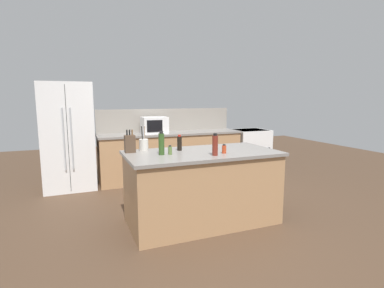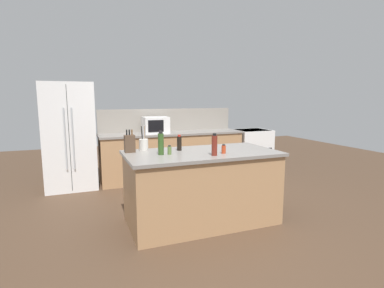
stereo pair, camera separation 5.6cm
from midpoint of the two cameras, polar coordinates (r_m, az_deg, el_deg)
ground_plane at (r=4.11m, az=2.23°, el=-14.47°), size 14.00×14.00×0.00m
back_counter_run at (r=6.06m, az=-3.43°, el=-2.19°), size 2.86×0.66×0.94m
wall_backsplash at (r=6.26m, az=-4.38°, el=4.61°), size 2.82×0.03×0.46m
kitchen_island at (r=3.95m, az=2.27°, el=-8.18°), size 1.95×0.99×0.94m
refrigerator at (r=5.75m, az=-22.03°, el=1.37°), size 0.87×0.75×1.89m
range_oven at (r=6.84m, az=11.50°, el=-1.12°), size 0.76×0.65×0.92m
microwave at (r=5.87m, az=-6.67°, el=3.60°), size 0.48×0.39×0.32m
knife_block at (r=3.86m, az=-11.38°, el=0.10°), size 0.13×0.10×0.29m
utensil_crock at (r=3.98m, az=-8.80°, el=-0.02°), size 0.12×0.12×0.32m
soy_sauce_bottle at (r=3.92m, az=-2.03°, el=0.18°), size 0.06×0.06×0.21m
olive_oil_bottle at (r=3.64m, az=-5.50°, el=0.08°), size 0.07×0.07×0.29m
vinegar_bottle at (r=3.58m, az=4.75°, el=-0.22°), size 0.07×0.07×0.27m
spice_jar_oregano at (r=3.66m, az=-3.87°, el=-1.18°), size 0.05×0.05×0.11m
spice_jar_paprika at (r=3.74m, az=6.48°, el=-0.99°), size 0.05×0.05×0.11m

